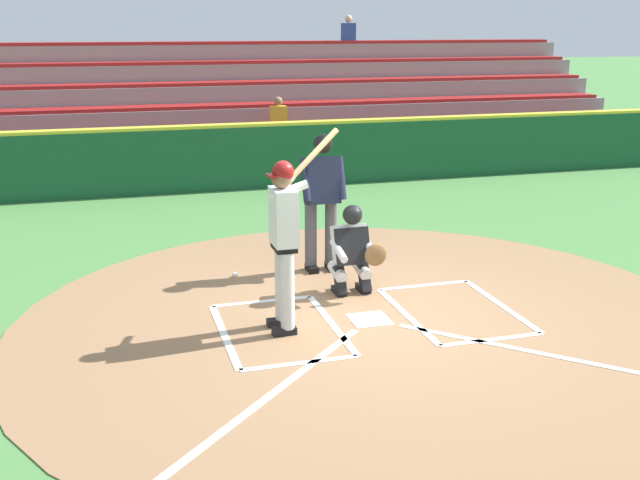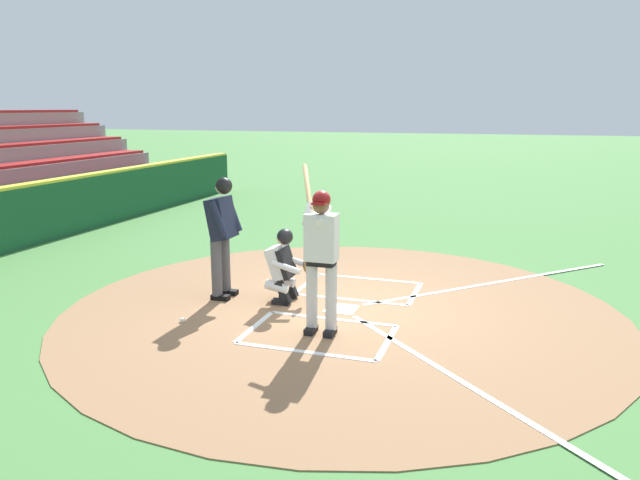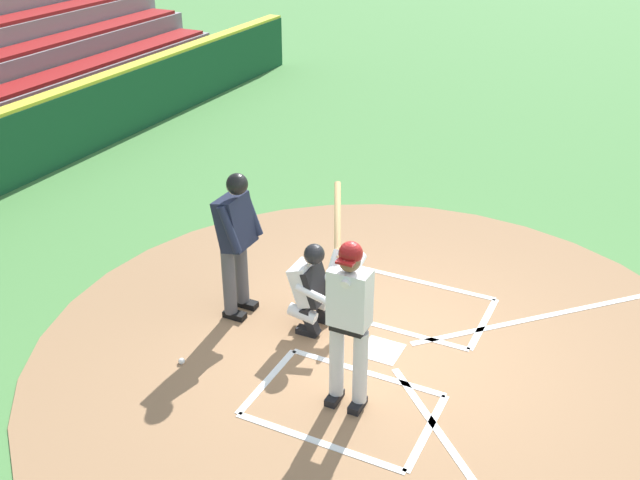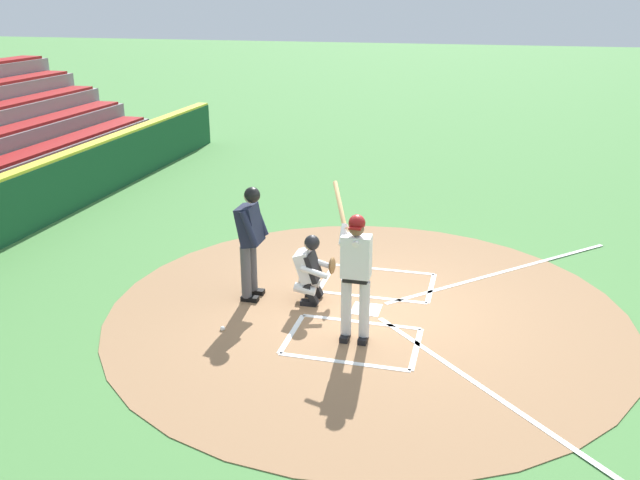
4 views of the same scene
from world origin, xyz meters
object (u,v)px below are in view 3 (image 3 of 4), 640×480
object	(u,v)px
batter	(349,313)
catcher	(314,285)
plate_umpire	(236,235)
baseball	(182,361)

from	to	relation	value
batter	catcher	size ratio (longest dim) A/B	1.88
plate_umpire	catcher	bearing A→B (deg)	96.80
plate_umpire	baseball	xyz separation A→B (m)	(1.18, -0.04, -1.04)
baseball	batter	bearing A→B (deg)	96.66
batter	baseball	size ratio (longest dim) A/B	28.76
batter	plate_umpire	world-z (taller)	batter
batter	baseball	world-z (taller)	batter
catcher	plate_umpire	world-z (taller)	plate_umpire
batter	plate_umpire	size ratio (longest dim) A/B	1.14
catcher	baseball	world-z (taller)	catcher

